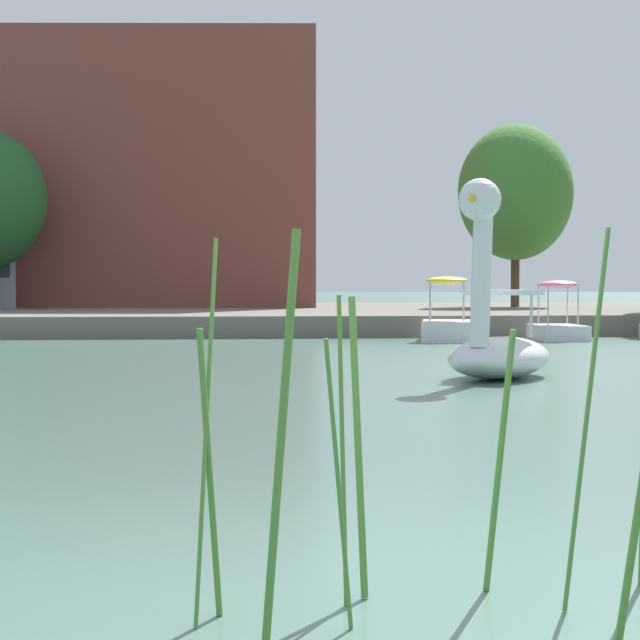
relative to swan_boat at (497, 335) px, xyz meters
The scene contains 8 objects.
ground_plane 11.75m from the swan_boat, 108.72° to the right, with size 541.03×541.03×0.00m, color #47665B.
shore_bank_far 25.75m from the swan_boat, 98.41° to the left, with size 124.52×24.47×0.58m, color #6B665B.
swan_boat is the anchor object (origin of this frame).
pedal_boat_yellow 11.59m from the swan_boat, 80.91° to the left, with size 1.72×2.58×1.61m.
pedal_boat_pink 12.53m from the swan_boat, 67.76° to the left, with size 1.27×2.16×1.51m.
tree_broadleaf_left 27.37m from the swan_boat, 73.34° to the left, with size 6.23×6.64×6.99m.
apartment_block 31.53m from the swan_boat, 106.71° to the left, with size 18.67×8.71×10.32m, color brown.
reed_clump_foreground 11.88m from the swan_boat, 105.72° to the right, with size 2.41×1.01×1.59m.
Camera 1 is at (-0.55, -4.80, 1.35)m, focal length 62.66 mm.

